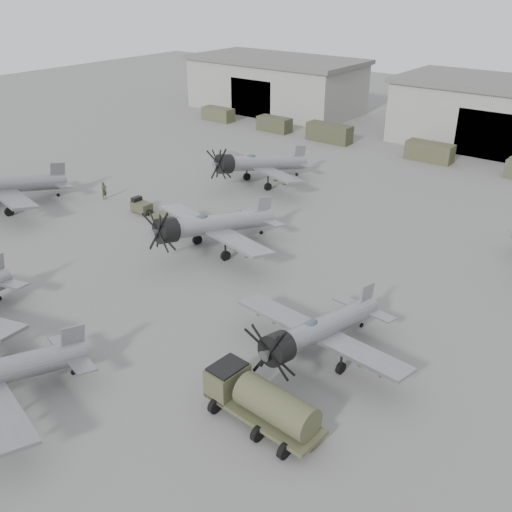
{
  "coord_description": "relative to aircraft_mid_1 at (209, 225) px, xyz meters",
  "views": [
    {
      "loc": [
        20.45,
        -18.59,
        21.49
      ],
      "look_at": [
        -2.85,
        11.34,
        2.5
      ],
      "focal_mm": 40.0,
      "sensor_mm": 36.0,
      "label": 1
    }
  ],
  "objects": [
    {
      "name": "support_truck_2",
      "position": [
        -10.44,
        36.54,
        -1.23
      ],
      "size": [
        6.5,
        2.2,
        2.49
      ],
      "primitive_type": "cube",
      "color": "#3B3D28",
      "rests_on": "ground"
    },
    {
      "name": "support_truck_0",
      "position": [
        -31.12,
        36.54,
        -1.45
      ],
      "size": [
        5.33,
        2.2,
        2.05
      ],
      "primitive_type": "cube",
      "color": "#484B31",
      "rests_on": "ground"
    },
    {
      "name": "aircraft_mid_2",
      "position": [
        15.33,
        -7.34,
        -0.28
      ],
      "size": [
        12.11,
        10.9,
        4.82
      ],
      "rotation": [
        0.0,
        0.0,
        -0.09
      ],
      "color": "gray",
      "rests_on": "ground"
    },
    {
      "name": "aircraft_far_0",
      "position": [
        -7.32,
        15.86,
        0.02
      ],
      "size": [
        13.68,
        12.32,
        5.48
      ],
      "rotation": [
        0.0,
        0.0,
        -0.3
      ],
      "color": "gray",
      "rests_on": "ground"
    },
    {
      "name": "ground",
      "position": [
        9.5,
        -13.46,
        -2.47
      ],
      "size": [
        220.0,
        220.0,
        0.0
      ],
      "primitive_type": "plane",
      "color": "#595957",
      "rests_on": "ground"
    },
    {
      "name": "hangar_left",
      "position": [
        -28.5,
        48.51,
        1.9
      ],
      "size": [
        29.0,
        14.8,
        8.7
      ],
      "color": "#A1A197",
      "rests_on": "ground"
    },
    {
      "name": "ground_crew",
      "position": [
        -17.24,
        2.68,
        -1.53
      ],
      "size": [
        0.56,
        0.75,
        1.88
      ],
      "primitive_type": "imported",
      "rotation": [
        0.0,
        0.0,
        1.74
      ],
      "color": "#3B402A",
      "rests_on": "ground"
    },
    {
      "name": "aircraft_mid_1",
      "position": [
        0.0,
        0.0,
        0.0
      ],
      "size": [
        13.7,
        12.33,
        5.44
      ],
      "rotation": [
        0.0,
        0.0,
        -0.21
      ],
      "color": "#93959B",
      "rests_on": "ground"
    },
    {
      "name": "fuel_tanker",
      "position": [
        15.98,
        -13.59,
        -0.97
      ],
      "size": [
        6.92,
        2.78,
        2.62
      ],
      "rotation": [
        0.0,
        0.0,
        -0.07
      ],
      "color": "#47492F",
      "rests_on": "ground"
    },
    {
      "name": "hangar_center",
      "position": [
        9.5,
        48.51,
        1.9
      ],
      "size": [
        29.0,
        14.8,
        8.7
      ],
      "color": "#A1A197",
      "rests_on": "ground"
    },
    {
      "name": "support_truck_3",
      "position": [
        4.24,
        36.54,
        -1.31
      ],
      "size": [
        5.88,
        2.2,
        2.32
      ],
      "primitive_type": "cube",
      "color": "#44442C",
      "rests_on": "ground"
    },
    {
      "name": "support_truck_1",
      "position": [
        -19.97,
        36.54,
        -1.42
      ],
      "size": [
        5.21,
        2.2,
        2.11
      ],
      "primitive_type": "cube",
      "color": "#3C3F29",
      "rests_on": "ground"
    },
    {
      "name": "tug_trailer",
      "position": [
        -9.63,
        2.4,
        -1.9
      ],
      "size": [
        7.6,
        1.82,
        1.52
      ],
      "rotation": [
        0.0,
        0.0,
        -0.05
      ],
      "color": "#43442C",
      "rests_on": "ground"
    }
  ]
}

